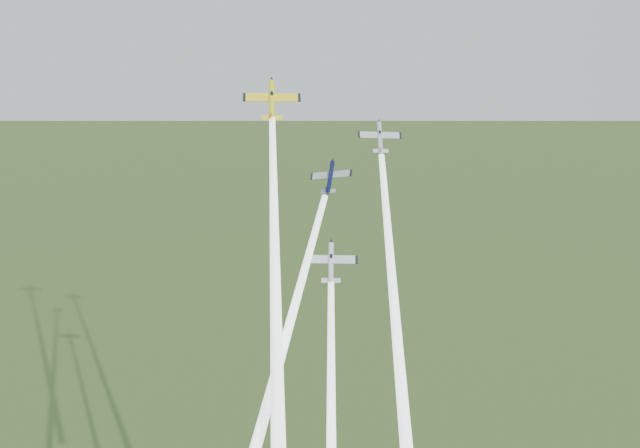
{
  "coord_description": "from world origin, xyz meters",
  "views": [
    {
      "loc": [
        14.67,
        -119.75,
        121.14
      ],
      "look_at": [
        0.0,
        -6.0,
        92.0
      ],
      "focal_mm": 45.0,
      "sensor_mm": 36.0,
      "label": 1
    }
  ],
  "objects_px": {
    "plane_yellow": "(272,100)",
    "plane_silver_low": "(331,262)",
    "plane_navy": "(330,177)",
    "plane_silver_right": "(380,137)"
  },
  "relations": [
    {
      "from": "plane_yellow",
      "to": "plane_silver_low",
      "type": "relative_size",
      "value": 1.11
    },
    {
      "from": "plane_navy",
      "to": "plane_silver_right",
      "type": "xyz_separation_m",
      "value": [
        6.84,
        8.07,
        4.93
      ]
    },
    {
      "from": "plane_yellow",
      "to": "plane_navy",
      "type": "distance_m",
      "value": 15.07
    },
    {
      "from": "plane_silver_right",
      "to": "plane_silver_low",
      "type": "xyz_separation_m",
      "value": [
        -6.28,
        -11.51,
        -17.14
      ]
    },
    {
      "from": "plane_navy",
      "to": "plane_silver_right",
      "type": "height_order",
      "value": "plane_silver_right"
    },
    {
      "from": "plane_silver_low",
      "to": "plane_silver_right",
      "type": "bearing_deg",
      "value": 54.44
    },
    {
      "from": "plane_navy",
      "to": "plane_silver_right",
      "type": "relative_size",
      "value": 0.98
    },
    {
      "from": "plane_navy",
      "to": "plane_silver_low",
      "type": "distance_m",
      "value": 12.7
    },
    {
      "from": "plane_silver_right",
      "to": "plane_silver_low",
      "type": "height_order",
      "value": "plane_silver_right"
    },
    {
      "from": "plane_silver_low",
      "to": "plane_yellow",
      "type": "bearing_deg",
      "value": 134.83
    }
  ]
}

